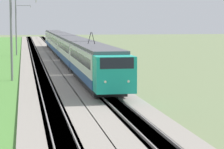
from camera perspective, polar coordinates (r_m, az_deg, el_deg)
ballast_main at (r=59.96m, az=-7.76°, el=0.30°), size 240.00×4.40×0.30m
ballast_adjacent at (r=60.25m, az=-3.63°, el=0.37°), size 240.00×4.40×0.30m
track_main at (r=59.96m, az=-7.76°, el=0.31°), size 240.00×1.57×0.45m
track_adjacent at (r=60.25m, az=-3.63°, el=0.38°), size 240.00×1.57×0.45m
passenger_train at (r=75.05m, az=-4.83°, el=3.06°), size 79.82×2.88×4.84m
catenary_mast_mid at (r=51.56m, az=-10.73°, el=4.26°), size 0.22×2.56×8.85m
catenary_mast_far at (r=88.34m, az=-10.25°, el=5.03°), size 0.22×2.56×9.16m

